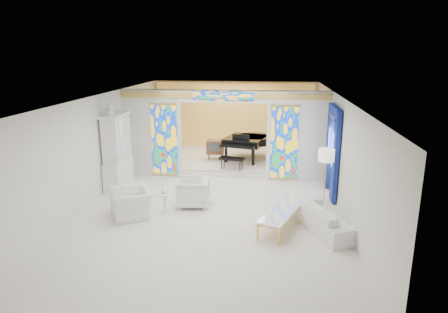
# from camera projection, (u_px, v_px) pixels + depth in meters

# --- Properties ---
(floor) EXTENTS (12.00, 12.00, 0.00)m
(floor) POSITION_uv_depth(u_px,v_px,m) (216.00, 197.00, 11.91)
(floor) COLOR silver
(floor) RESTS_ON ground
(ceiling) EXTENTS (7.00, 12.00, 0.02)m
(ceiling) POSITION_uv_depth(u_px,v_px,m) (215.00, 97.00, 11.15)
(ceiling) COLOR silver
(ceiling) RESTS_ON wall_back
(wall_back) EXTENTS (7.00, 0.02, 3.00)m
(wall_back) POSITION_uv_depth(u_px,v_px,m) (235.00, 116.00, 17.29)
(wall_back) COLOR silver
(wall_back) RESTS_ON floor
(wall_front) EXTENTS (7.00, 0.02, 3.00)m
(wall_front) POSITION_uv_depth(u_px,v_px,m) (159.00, 246.00, 5.77)
(wall_front) COLOR silver
(wall_front) RESTS_ON floor
(wall_left) EXTENTS (0.02, 12.00, 3.00)m
(wall_left) POSITION_uv_depth(u_px,v_px,m) (100.00, 146.00, 11.92)
(wall_left) COLOR silver
(wall_left) RESTS_ON floor
(wall_right) EXTENTS (0.02, 12.00, 3.00)m
(wall_right) POSITION_uv_depth(u_px,v_px,m) (340.00, 152.00, 11.14)
(wall_right) COLOR silver
(wall_right) RESTS_ON floor
(partition_wall) EXTENTS (7.00, 0.22, 3.00)m
(partition_wall) POSITION_uv_depth(u_px,v_px,m) (224.00, 130.00, 13.41)
(partition_wall) COLOR silver
(partition_wall) RESTS_ON floor
(stained_glass_left) EXTENTS (0.90, 0.04, 2.40)m
(stained_glass_left) POSITION_uv_depth(u_px,v_px,m) (164.00, 140.00, 13.62)
(stained_glass_left) COLOR gold
(stained_glass_left) RESTS_ON partition_wall
(stained_glass_right) EXTENTS (0.90, 0.04, 2.40)m
(stained_glass_right) POSITION_uv_depth(u_px,v_px,m) (284.00, 143.00, 13.17)
(stained_glass_right) COLOR gold
(stained_glass_right) RESTS_ON partition_wall
(stained_glass_transom) EXTENTS (2.00, 0.04, 0.34)m
(stained_glass_transom) POSITION_uv_depth(u_px,v_px,m) (223.00, 96.00, 13.01)
(stained_glass_transom) COLOR gold
(stained_glass_transom) RESTS_ON partition_wall
(alcove_platform) EXTENTS (6.80, 3.80, 0.18)m
(alcove_platform) POSITION_uv_depth(u_px,v_px,m) (230.00, 159.00, 15.83)
(alcove_platform) COLOR silver
(alcove_platform) RESTS_ON floor
(gold_curtain_back) EXTENTS (6.70, 0.10, 2.90)m
(gold_curtain_back) POSITION_uv_depth(u_px,v_px,m) (234.00, 117.00, 17.18)
(gold_curtain_back) COLOR #E4AE4F
(gold_curtain_back) RESTS_ON wall_back
(chandelier) EXTENTS (0.48, 0.48, 0.30)m
(chandelier) POSITION_uv_depth(u_px,v_px,m) (235.00, 97.00, 15.08)
(chandelier) COLOR gold
(chandelier) RESTS_ON ceiling
(blue_drapes) EXTENTS (0.14, 1.85, 2.65)m
(blue_drapes) POSITION_uv_depth(u_px,v_px,m) (333.00, 144.00, 11.80)
(blue_drapes) COLOR navy
(blue_drapes) RESTS_ON wall_right
(china_cabinet) EXTENTS (0.56, 1.46, 2.72)m
(china_cabinet) POSITION_uv_depth(u_px,v_px,m) (117.00, 152.00, 12.55)
(china_cabinet) COLOR silver
(china_cabinet) RESTS_ON floor
(armchair_left) EXTENTS (1.38, 1.44, 0.72)m
(armchair_left) POSITION_uv_depth(u_px,v_px,m) (132.00, 203.00, 10.51)
(armchair_left) COLOR silver
(armchair_left) RESTS_ON floor
(armchair_right) EXTENTS (0.95, 0.92, 0.80)m
(armchair_right) POSITION_uv_depth(u_px,v_px,m) (193.00, 192.00, 11.18)
(armchair_right) COLOR silver
(armchair_right) RESTS_ON floor
(sofa) EXTENTS (1.62, 2.33, 0.64)m
(sofa) POSITION_uv_depth(u_px,v_px,m) (326.00, 217.00, 9.71)
(sofa) COLOR white
(sofa) RESTS_ON floor
(side_table) EXTENTS (0.49, 0.49, 0.54)m
(side_table) POSITION_uv_depth(u_px,v_px,m) (165.00, 200.00, 10.73)
(side_table) COLOR silver
(side_table) RESTS_ON floor
(vase) EXTENTS (0.20, 0.20, 0.20)m
(vase) POSITION_uv_depth(u_px,v_px,m) (164.00, 190.00, 10.66)
(vase) COLOR silver
(vase) RESTS_ON side_table
(coffee_table) EXTENTS (1.30, 2.14, 0.46)m
(coffee_table) POSITION_uv_depth(u_px,v_px,m) (282.00, 211.00, 9.80)
(coffee_table) COLOR white
(coffee_table) RESTS_ON floor
(floor_lamp) EXTENTS (0.55, 0.55, 1.73)m
(floor_lamp) POSITION_uv_depth(u_px,v_px,m) (326.00, 158.00, 10.60)
(floor_lamp) COLOR gold
(floor_lamp) RESTS_ON floor
(grand_piano) EXTENTS (2.15, 2.81, 1.08)m
(grand_piano) POSITION_uv_depth(u_px,v_px,m) (250.00, 141.00, 15.32)
(grand_piano) COLOR black
(grand_piano) RESTS_ON alcove_platform
(tv_console) EXTENTS (0.66, 0.46, 0.75)m
(tv_console) POSITION_uv_depth(u_px,v_px,m) (215.00, 147.00, 15.32)
(tv_console) COLOR brown
(tv_console) RESTS_ON alcove_platform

